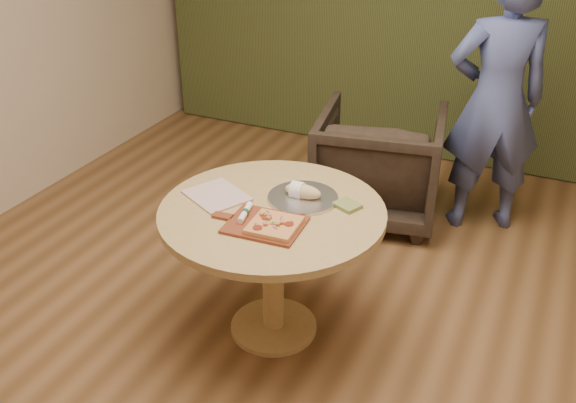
% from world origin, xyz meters
% --- Properties ---
extents(room_shell, '(5.04, 6.04, 2.84)m').
position_xyz_m(room_shell, '(0.00, 0.00, 1.40)').
color(room_shell, brown).
rests_on(room_shell, ground).
extents(pedestal_table, '(1.12, 1.12, 0.75)m').
position_xyz_m(pedestal_table, '(-0.18, 0.28, 0.61)').
color(pedestal_table, tan).
rests_on(pedestal_table, ground).
extents(pizza_paddle, '(0.45, 0.30, 0.01)m').
position_xyz_m(pizza_paddle, '(-0.14, 0.12, 0.76)').
color(pizza_paddle, brown).
rests_on(pizza_paddle, pedestal_table).
extents(flatbread_pizza, '(0.23, 0.23, 0.04)m').
position_xyz_m(flatbread_pizza, '(-0.08, 0.11, 0.78)').
color(flatbread_pizza, '#E29958').
rests_on(flatbread_pizza, pizza_paddle).
extents(cutlery_roll, '(0.06, 0.20, 0.03)m').
position_xyz_m(cutlery_roll, '(-0.25, 0.15, 0.78)').
color(cutlery_roll, white).
rests_on(cutlery_roll, pizza_paddle).
extents(newspaper, '(0.38, 0.36, 0.01)m').
position_xyz_m(newspaper, '(-0.49, 0.28, 0.76)').
color(newspaper, white).
rests_on(newspaper, pedestal_table).
extents(serving_tray, '(0.36, 0.36, 0.02)m').
position_xyz_m(serving_tray, '(-0.08, 0.44, 0.76)').
color(serving_tray, silver).
rests_on(serving_tray, pedestal_table).
extents(bread_roll, '(0.19, 0.09, 0.09)m').
position_xyz_m(bread_roll, '(-0.09, 0.44, 0.79)').
color(bread_roll, '#E2C48A').
rests_on(bread_roll, serving_tray).
extents(green_packet, '(0.15, 0.14, 0.02)m').
position_xyz_m(green_packet, '(0.15, 0.46, 0.76)').
color(green_packet, '#5B6B30').
rests_on(green_packet, pedestal_table).
extents(armchair, '(0.95, 0.91, 0.85)m').
position_xyz_m(armchair, '(-0.07, 1.74, 0.43)').
color(armchair, black).
rests_on(armchair, ground).
extents(person_standing, '(0.77, 0.66, 1.78)m').
position_xyz_m(person_standing, '(0.62, 1.91, 0.89)').
color(person_standing, '#485693').
rests_on(person_standing, ground).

